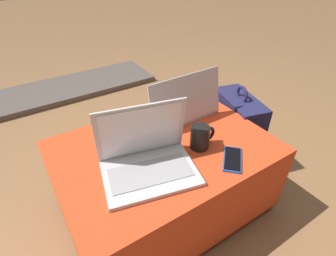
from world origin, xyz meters
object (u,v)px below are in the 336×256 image
laptop_near (147,158)px  coffee_mug (201,137)px  backpack (237,129)px  cell_phone (232,159)px  laptop_far (179,108)px

laptop_near → coffee_mug: (0.25, -0.00, -0.00)m
backpack → coffee_mug: size_ratio=4.03×
cell_phone → laptop_far: bearing=-44.3°
laptop_far → backpack: bearing=170.7°
laptop_far → cell_phone: (-0.00, -0.37, -0.04)m
laptop_near → backpack: bearing=28.1°
laptop_far → coffee_mug: size_ratio=3.26×
backpack → coffee_mug: (-0.44, -0.18, 0.24)m
cell_phone → backpack: 0.54m
laptop_near → coffee_mug: 0.25m
laptop_near → cell_phone: (0.30, -0.14, -0.05)m
coffee_mug → backpack: bearing=22.5°
laptop_far → coffee_mug: 0.24m
backpack → coffee_mug: coffee_mug is taller
coffee_mug → laptop_near: bearing=179.4°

